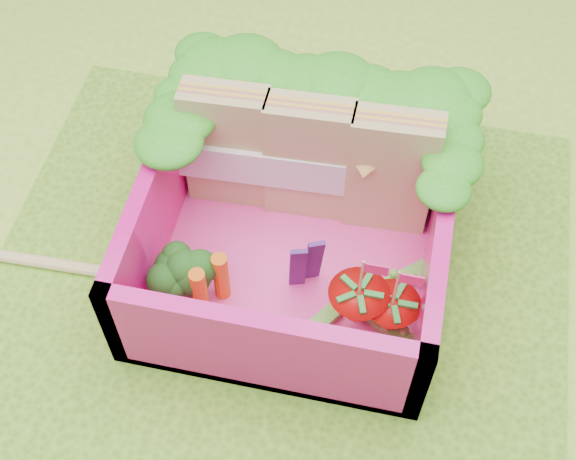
{
  "coord_description": "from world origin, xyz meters",
  "views": [
    {
      "loc": [
        0.44,
        -1.69,
        3.16
      ],
      "look_at": [
        0.03,
        0.27,
        0.28
      ],
      "focal_mm": 50.0,
      "sensor_mm": 36.0,
      "label": 1
    }
  ],
  "objects_px": {
    "broccoli": "(180,273)",
    "strawberry_left": "(357,308)",
    "chopsticks": "(37,261)",
    "sandwich_stack": "(309,159)",
    "strawberry_right": "(390,316)",
    "bento_box": "(294,228)"
  },
  "relations": [
    {
      "from": "strawberry_left",
      "to": "strawberry_right",
      "type": "bearing_deg",
      "value": -2.29
    },
    {
      "from": "broccoli",
      "to": "strawberry_right",
      "type": "xyz_separation_m",
      "value": [
        0.91,
        0.0,
        -0.04
      ]
    },
    {
      "from": "bento_box",
      "to": "sandwich_stack",
      "type": "bearing_deg",
      "value": 89.13
    },
    {
      "from": "sandwich_stack",
      "to": "strawberry_right",
      "type": "bearing_deg",
      "value": -51.98
    },
    {
      "from": "broccoli",
      "to": "chopsticks",
      "type": "bearing_deg",
      "value": 177.14
    },
    {
      "from": "broccoli",
      "to": "strawberry_left",
      "type": "height_order",
      "value": "strawberry_left"
    },
    {
      "from": "broccoli",
      "to": "strawberry_left",
      "type": "relative_size",
      "value": 0.66
    },
    {
      "from": "strawberry_right",
      "to": "sandwich_stack",
      "type": "bearing_deg",
      "value": 128.02
    },
    {
      "from": "broccoli",
      "to": "strawberry_left",
      "type": "xyz_separation_m",
      "value": [
        0.76,
        0.01,
        -0.04
      ]
    },
    {
      "from": "strawberry_left",
      "to": "sandwich_stack",
      "type": "bearing_deg",
      "value": 118.78
    },
    {
      "from": "strawberry_left",
      "to": "chopsticks",
      "type": "xyz_separation_m",
      "value": [
        -1.48,
        0.03,
        -0.16
      ]
    },
    {
      "from": "sandwich_stack",
      "to": "chopsticks",
      "type": "relative_size",
      "value": 0.59
    },
    {
      "from": "bento_box",
      "to": "strawberry_right",
      "type": "bearing_deg",
      "value": -31.64
    },
    {
      "from": "strawberry_right",
      "to": "chopsticks",
      "type": "bearing_deg",
      "value": 178.84
    },
    {
      "from": "broccoli",
      "to": "strawberry_left",
      "type": "distance_m",
      "value": 0.77
    },
    {
      "from": "broccoli",
      "to": "strawberry_right",
      "type": "height_order",
      "value": "strawberry_right"
    },
    {
      "from": "sandwich_stack",
      "to": "chopsticks",
      "type": "bearing_deg",
      "value": -154.08
    },
    {
      "from": "strawberry_left",
      "to": "bento_box",
      "type": "bearing_deg",
      "value": 139.16
    },
    {
      "from": "sandwich_stack",
      "to": "broccoli",
      "type": "height_order",
      "value": "sandwich_stack"
    },
    {
      "from": "broccoli",
      "to": "chopsticks",
      "type": "relative_size",
      "value": 0.16
    },
    {
      "from": "bento_box",
      "to": "chopsticks",
      "type": "relative_size",
      "value": 0.62
    },
    {
      "from": "bento_box",
      "to": "chopsticks",
      "type": "xyz_separation_m",
      "value": [
        -1.15,
        -0.26,
        -0.25
      ]
    }
  ]
}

